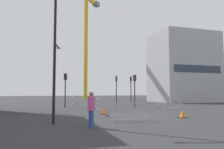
{
  "coord_description": "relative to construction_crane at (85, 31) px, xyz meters",
  "views": [
    {
      "loc": [
        -6.3,
        -14.98,
        1.69
      ],
      "look_at": [
        0.0,
        5.49,
        3.36
      ],
      "focal_mm": 35.55,
      "sensor_mm": 36.0,
      "label": 1
    }
  ],
  "objects": [
    {
      "name": "safety_barrier_left_run",
      "position": [
        -4.42,
        -39.67,
        -15.54
      ],
      "size": [
        2.06,
        0.1,
        1.08
      ],
      "color": "#9EA0A5",
      "rests_on": "ground"
    },
    {
      "name": "traffic_light_median",
      "position": [
        2.53,
        -22.46,
        -13.51
      ],
      "size": [
        0.33,
        0.39,
        3.84
      ],
      "color": "black",
      "rests_on": "ground"
    },
    {
      "name": "pedestrian_walking",
      "position": [
        -7.03,
        -41.1,
        -15.12
      ],
      "size": [
        0.34,
        0.34,
        1.69
      ],
      "color": "#33519E",
      "rests_on": "ground"
    },
    {
      "name": "traffic_cone_orange",
      "position": [
        -4.91,
        -35.07,
        -15.88
      ],
      "size": [
        0.47,
        0.47,
        0.48
      ],
      "color": "black",
      "rests_on": "ground"
    },
    {
      "name": "safety_barrier_front",
      "position": [
        -5.6,
        -22.87,
        -15.53
      ],
      "size": [
        0.25,
        2.52,
        1.08
      ],
      "color": "#B2B5BA",
      "rests_on": "ground"
    },
    {
      "name": "office_block",
      "position": [
        13.3,
        -19.37,
        -10.37
      ],
      "size": [
        9.98,
        7.72,
        11.46
      ],
      "color": "#A8AAB2",
      "rests_on": "ground"
    },
    {
      "name": "traffic_light_crosswalk",
      "position": [
        0.46,
        -28.71,
        -13.68
      ],
      "size": [
        0.39,
        0.32,
        3.57
      ],
      "color": "#2D2D30",
      "rests_on": "ground"
    },
    {
      "name": "traffic_light_far",
      "position": [
        0.19,
        -23.01,
        -13.54
      ],
      "size": [
        0.32,
        0.39,
        3.79
      ],
      "color": "#2D2D30",
      "rests_on": "ground"
    },
    {
      "name": "streetlamp_short",
      "position": [
        -8.34,
        -33.23,
        -12.68
      ],
      "size": [
        0.65,
        1.72,
        5.6
      ],
      "color": "black",
      "rests_on": "ground"
    },
    {
      "name": "traffic_cone_by_barrier",
      "position": [
        -0.53,
        -38.94,
        -15.85
      ],
      "size": [
        0.53,
        0.53,
        0.54
      ],
      "color": "black",
      "rests_on": "ground"
    },
    {
      "name": "traffic_light_corner",
      "position": [
        -7.01,
        -27.38,
        -13.63
      ],
      "size": [
        0.36,
        0.38,
        3.64
      ],
      "color": "#2D2D30",
      "rests_on": "ground"
    },
    {
      "name": "safety_barrier_mid_span",
      "position": [
        2.62,
        -32.68,
        -15.53
      ],
      "size": [
        2.16,
        0.32,
        1.08
      ],
      "color": "#B2B5BA",
      "rests_on": "ground"
    },
    {
      "name": "streetlamp_tall",
      "position": [
        -8.89,
        -39.38,
        -10.82
      ],
      "size": [
        1.91,
        0.67,
        9.14
      ],
      "color": "black",
      "rests_on": "ground"
    },
    {
      "name": "ground",
      "position": [
        -2.9,
        -36.52,
        -16.1
      ],
      "size": [
        160.0,
        160.0,
        0.0
      ],
      "primitive_type": "plane",
      "color": "#333335"
    },
    {
      "name": "construction_crane",
      "position": [
        0.0,
        0.0,
        0.0
      ],
      "size": [
        11.22,
        11.5,
        25.06
      ],
      "color": "gold",
      "rests_on": "ground"
    },
    {
      "name": "safety_barrier_rear",
      "position": [
        -4.52,
        -32.15,
        -15.53
      ],
      "size": [
        0.35,
        2.55,
        1.08
      ],
      "color": "#9EA0A5",
      "rests_on": "ground"
    }
  ]
}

